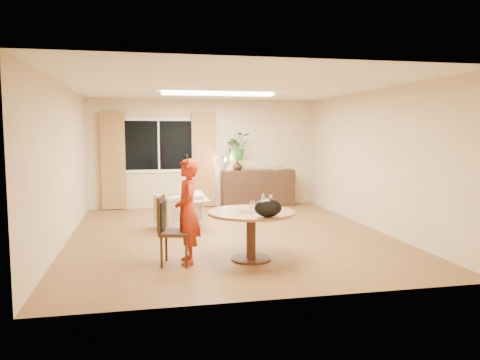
{
  "coord_description": "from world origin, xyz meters",
  "views": [
    {
      "loc": [
        -1.47,
        -8.02,
        1.84
      ],
      "look_at": [
        0.15,
        -0.2,
        1.0
      ],
      "focal_mm": 35.0,
      "sensor_mm": 36.0,
      "label": 1
    }
  ],
  "objects_px": {
    "dining_table": "(251,222)",
    "armchair": "(178,211)",
    "dining_chair": "(176,231)",
    "sideboard": "(258,188)",
    "child": "(188,211)"
  },
  "relations": [
    {
      "from": "dining_table",
      "to": "child",
      "type": "xyz_separation_m",
      "value": [
        -0.9,
        0.02,
        0.18
      ]
    },
    {
      "from": "dining_table",
      "to": "sideboard",
      "type": "height_order",
      "value": "sideboard"
    },
    {
      "from": "dining_chair",
      "to": "armchair",
      "type": "distance_m",
      "value": 2.42
    },
    {
      "from": "dining_table",
      "to": "dining_chair",
      "type": "relative_size",
      "value": 1.3
    },
    {
      "from": "dining_table",
      "to": "sideboard",
      "type": "xyz_separation_m",
      "value": [
        1.25,
        4.66,
        -0.11
      ]
    },
    {
      "from": "dining_table",
      "to": "dining_chair",
      "type": "bearing_deg",
      "value": -179.14
    },
    {
      "from": "sideboard",
      "to": "dining_table",
      "type": "bearing_deg",
      "value": -105.07
    },
    {
      "from": "child",
      "to": "dining_chair",
      "type": "bearing_deg",
      "value": -77.54
    },
    {
      "from": "dining_table",
      "to": "armchair",
      "type": "distance_m",
      "value": 2.55
    },
    {
      "from": "child",
      "to": "armchair",
      "type": "bearing_deg",
      "value": 178.35
    },
    {
      "from": "dining_table",
      "to": "child",
      "type": "distance_m",
      "value": 0.92
    },
    {
      "from": "child",
      "to": "sideboard",
      "type": "xyz_separation_m",
      "value": [
        2.15,
        4.63,
        -0.29
      ]
    },
    {
      "from": "dining_chair",
      "to": "armchair",
      "type": "xyz_separation_m",
      "value": [
        0.21,
        2.4,
        -0.14
      ]
    },
    {
      "from": "dining_table",
      "to": "child",
      "type": "height_order",
      "value": "child"
    },
    {
      "from": "dining_chair",
      "to": "armchair",
      "type": "bearing_deg",
      "value": 98.7
    }
  ]
}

